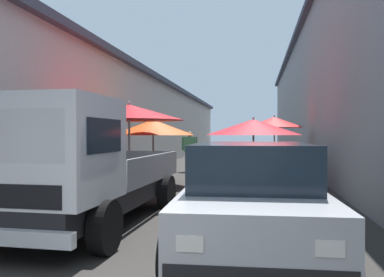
% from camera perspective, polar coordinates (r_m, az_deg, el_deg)
% --- Properties ---
extents(ground, '(90.00, 90.00, 0.00)m').
position_cam_1_polar(ground, '(15.17, 3.96, -5.29)').
color(ground, '#33302D').
extents(building_left_whitewash, '(49.80, 7.50, 4.48)m').
position_cam_1_polar(building_left_whitewash, '(19.23, -16.63, 2.65)').
color(building_left_whitewash, beige).
rests_on(building_left_whitewash, ground).
extents(fruit_stall_far_left, '(2.23, 2.23, 2.32)m').
position_cam_1_polar(fruit_stall_far_left, '(15.76, 11.67, 1.21)').
color(fruit_stall_far_left, '#9E9EA3').
rests_on(fruit_stall_far_left, ground).
extents(fruit_stall_far_right, '(2.79, 2.79, 2.08)m').
position_cam_1_polar(fruit_stall_far_right, '(11.61, 8.97, 0.82)').
color(fruit_stall_far_right, '#9E9EA3').
rests_on(fruit_stall_far_right, ground).
extents(fruit_stall_near_left, '(2.55, 2.55, 2.09)m').
position_cam_1_polar(fruit_stall_near_left, '(12.19, -5.59, 0.78)').
color(fruit_stall_near_left, '#9E9EA3').
rests_on(fruit_stall_near_left, ground).
extents(fruit_stall_near_right, '(2.79, 2.79, 2.39)m').
position_cam_1_polar(fruit_stall_near_right, '(10.07, -8.93, 2.69)').
color(fruit_stall_near_right, '#9E9EA3').
rests_on(fruit_stall_near_right, ground).
extents(hatchback_car, '(3.98, 2.05, 1.45)m').
position_cam_1_polar(hatchback_car, '(5.41, 8.64, -8.27)').
color(hatchback_car, '#ADAFB5').
rests_on(hatchback_car, ground).
extents(delivery_truck, '(4.98, 2.10, 2.08)m').
position_cam_1_polar(delivery_truck, '(6.27, -17.25, -4.28)').
color(delivery_truck, black).
rests_on(delivery_truck, ground).
extents(vendor_by_crates, '(0.61, 0.29, 1.54)m').
position_cam_1_polar(vendor_by_crates, '(9.38, -18.28, -3.63)').
color(vendor_by_crates, navy).
rests_on(vendor_by_crates, ground).
extents(vendor_in_shade, '(0.27, 0.66, 1.68)m').
position_cam_1_polar(vendor_in_shade, '(16.58, -0.35, -1.41)').
color(vendor_in_shade, navy).
rests_on(vendor_in_shade, ground).
extents(parked_scooter, '(1.67, 0.58, 1.14)m').
position_cam_1_polar(parked_scooter, '(12.58, 16.30, -4.50)').
color(parked_scooter, black).
rests_on(parked_scooter, ground).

